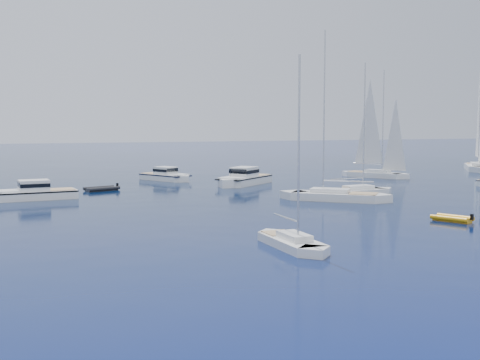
# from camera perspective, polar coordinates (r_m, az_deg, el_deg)

# --- Properties ---
(ground) EXTENTS (400.00, 400.00, 0.00)m
(ground) POSITION_cam_1_polar(r_m,az_deg,el_deg) (39.19, 10.99, -6.42)
(ground) COLOR #091656
(ground) RESTS_ON ground
(motor_cruiser_centre) EXTENTS (9.91, 4.06, 2.53)m
(motor_cruiser_centre) POSITION_cam_1_polar(r_m,az_deg,el_deg) (67.31, -18.14, -1.68)
(motor_cruiser_centre) COLOR white
(motor_cruiser_centre) RESTS_ON ground
(motor_cruiser_distant) EXTENTS (10.13, 9.65, 2.81)m
(motor_cruiser_distant) POSITION_cam_1_polar(r_m,az_deg,el_deg) (78.77, 0.31, -0.43)
(motor_cruiser_distant) COLOR white
(motor_cruiser_distant) RESTS_ON ground
(motor_cruiser_horizon) EXTENTS (6.84, 9.01, 2.33)m
(motor_cruiser_horizon) POSITION_cam_1_polar(r_m,az_deg,el_deg) (84.94, -6.62, -0.04)
(motor_cruiser_horizon) COLOR white
(motor_cruiser_horizon) RESTS_ON ground
(sailboat_fore) EXTENTS (2.55, 8.48, 12.34)m
(sailboat_fore) POSITION_cam_1_polar(r_m,az_deg,el_deg) (40.22, 4.68, -6.03)
(sailboat_fore) COLOR silver
(sailboat_fore) RESTS_ON ground
(sailboat_mid_r) EXTENTS (11.24, 9.75, 17.44)m
(sailboat_mid_r) POSITION_cam_1_polar(r_m,az_deg,el_deg) (63.98, 8.50, -1.83)
(sailboat_mid_r) COLOR silver
(sailboat_mid_r) RESTS_ON ground
(sailboat_centre) EXTENTS (10.11, 3.60, 14.54)m
(sailboat_centre) POSITION_cam_1_polar(r_m,az_deg,el_deg) (68.66, 10.30, -1.37)
(sailboat_centre) COLOR silver
(sailboat_centre) RESTS_ON ground
(sailboat_sails_r) EXTENTS (8.43, 10.07, 15.44)m
(sailboat_sails_r) POSITION_cam_1_polar(r_m,az_deg,el_deg) (91.03, 12.00, 0.24)
(sailboat_sails_r) COLOR white
(sailboat_sails_r) RESTS_ON ground
(sailboat_sails_far) EXTENTS (9.95, 12.56, 18.93)m
(sailboat_sails_far) POSITION_cam_1_polar(r_m,az_deg,el_deg) (108.95, 20.51, 0.84)
(sailboat_sails_far) COLOR silver
(sailboat_sails_far) RESTS_ON ground
(tender_yellow) EXTENTS (3.06, 3.65, 0.95)m
(tender_yellow) POSITION_cam_1_polar(r_m,az_deg,el_deg) (52.95, 18.50, -3.54)
(tender_yellow) COLOR #F0A20E
(tender_yellow) RESTS_ON ground
(tender_grey_far) EXTENTS (4.48, 3.40, 0.95)m
(tender_grey_far) POSITION_cam_1_polar(r_m,az_deg,el_deg) (73.76, -12.31, -0.94)
(tender_grey_far) COLOR black
(tender_grey_far) RESTS_ON ground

